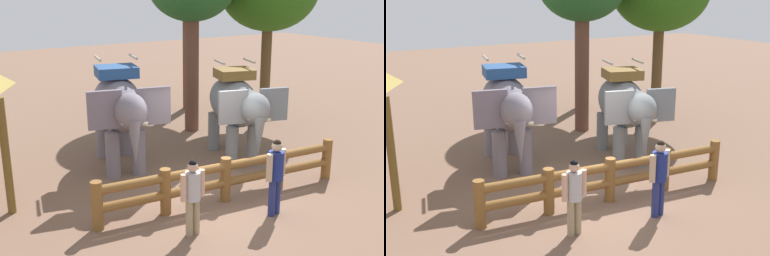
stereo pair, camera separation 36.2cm
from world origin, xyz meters
The scene contains 6 objects.
ground_plane centered at (0.00, 0.00, 0.00)m, with size 60.00×60.00×0.00m, color brown.
log_fence centered at (0.00, -0.30, 0.60)m, with size 6.28×0.80×1.05m.
elephant_near_left centered at (-1.15, 2.93, 1.71)m, with size 2.24×3.62×3.04m.
elephant_center centered at (1.90, 1.82, 1.59)m, with size 2.23×3.38×2.83m.
tourist_woman_in_black centered at (-1.50, -1.23, 0.92)m, with size 0.56×0.32×1.59m.
tourist_man_in_blue centered at (0.48, -1.43, 0.99)m, with size 0.60×0.40×1.72m.
Camera 1 is at (-6.19, -8.59, 4.82)m, focal length 45.19 mm.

